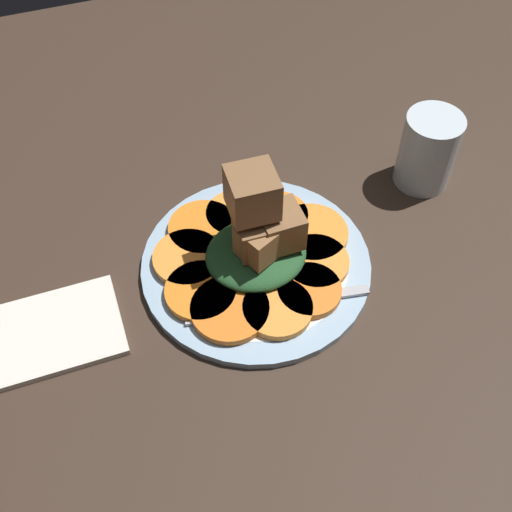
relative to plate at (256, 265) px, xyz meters
The scene contains 16 objects.
table_slab 1.52cm from the plate, ahead, with size 120.00×120.00×2.00cm, color #38281E.
plate is the anchor object (origin of this frame).
carrot_slice_0 7.53cm from the plate, 159.49° to the left, with size 7.71×7.71×0.86cm, color orange.
carrot_slice_1 7.29cm from the plate, 163.27° to the right, with size 7.59×7.59×0.86cm, color orange.
carrot_slice_2 7.09cm from the plate, 131.96° to the right, with size 8.22×8.22×0.86cm, color orange.
carrot_slice_3 6.81cm from the plate, 90.53° to the right, with size 7.32×7.32×0.86cm, color orange.
carrot_slice_4 7.04cm from the plate, 55.53° to the right, with size 6.84×6.84×0.86cm, color orange.
carrot_slice_5 6.60cm from the plate, 22.74° to the right, with size 7.30×7.30×0.86cm, color orange.
carrot_slice_6 7.30cm from the plate, 11.34° to the left, with size 8.33×8.33×0.86cm, color orange.
carrot_slice_7 6.81cm from the plate, 49.50° to the left, with size 7.15×7.15×0.86cm, color orange.
carrot_slice_8 6.99cm from the plate, 88.27° to the left, with size 7.01×7.01×0.86cm, color orange.
carrot_slice_9 7.53cm from the plate, 124.19° to the left, with size 7.94×7.94×0.86cm, color orange.
center_pile 5.09cm from the plate, 39.36° to the left, with size 11.05×9.94×12.24cm.
fork 5.91cm from the plate, 91.81° to the right, with size 19.58×4.91×0.40cm.
water_glass 24.92cm from the plate, 14.73° to the left, with size 6.76×6.76×9.47cm.
napkin 23.77cm from the plate, behind, with size 16.44×9.86×0.80cm.
Camera 1 is at (-14.03, -40.04, 59.18)cm, focal length 45.00 mm.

